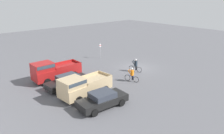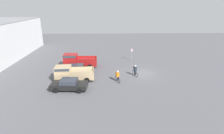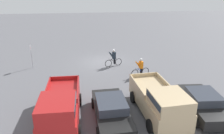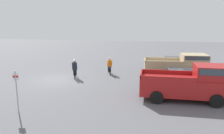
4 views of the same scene
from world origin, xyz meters
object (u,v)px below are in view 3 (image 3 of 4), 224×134
at_px(pickup_truck_0, 160,101).
at_px(fire_lane_sign, 31,54).
at_px(sedan_1, 111,110).
at_px(cyclist_1, 141,67).
at_px(cyclist_0, 114,58).
at_px(sedan_0, 203,103).
at_px(pickup_truck_1, 60,107).

height_order(pickup_truck_0, fire_lane_sign, fire_lane_sign).
height_order(sedan_1, cyclist_1, cyclist_1).
bearing_deg(sedan_1, cyclist_0, -98.68).
xyz_separation_m(sedan_1, cyclist_1, (-3.29, -6.12, 0.12)).
bearing_deg(pickup_truck_0, cyclist_0, -80.60).
relative_size(sedan_1, fire_lane_sign, 2.08).
relative_size(sedan_0, fire_lane_sign, 1.97).
bearing_deg(pickup_truck_1, sedan_0, -178.62).
height_order(pickup_truck_0, cyclist_1, pickup_truck_0).
bearing_deg(cyclist_1, fire_lane_sign, -18.50).
height_order(cyclist_1, fire_lane_sign, fire_lane_sign).
distance_m(pickup_truck_1, cyclist_1, 8.77).
xyz_separation_m(cyclist_0, fire_lane_sign, (7.63, -0.49, 0.57)).
bearing_deg(cyclist_1, pickup_truck_1, 45.94).
bearing_deg(fire_lane_sign, cyclist_0, 176.30).
bearing_deg(pickup_truck_1, fire_lane_sign, -69.89).
xyz_separation_m(sedan_0, sedan_1, (5.60, 0.02, -0.02)).
bearing_deg(cyclist_0, sedan_0, 115.78).
height_order(sedan_0, pickup_truck_0, pickup_truck_0).
xyz_separation_m(pickup_truck_0, cyclist_0, (1.48, -8.93, -0.28)).
relative_size(sedan_1, pickup_truck_1, 0.88).
relative_size(pickup_truck_0, cyclist_0, 3.13).
bearing_deg(sedan_1, fire_lane_sign, -56.02).
bearing_deg(fire_lane_sign, sedan_0, 141.96).
bearing_deg(cyclist_1, sedan_1, 61.73).
distance_m(cyclist_0, fire_lane_sign, 7.67).
relative_size(pickup_truck_1, cyclist_1, 3.21).
height_order(pickup_truck_0, cyclist_0, pickup_truck_0).
distance_m(sedan_0, fire_lane_sign, 15.10).
bearing_deg(fire_lane_sign, cyclist_1, 161.50).
bearing_deg(cyclist_1, cyclist_0, -54.36).
relative_size(sedan_0, pickup_truck_0, 0.85).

